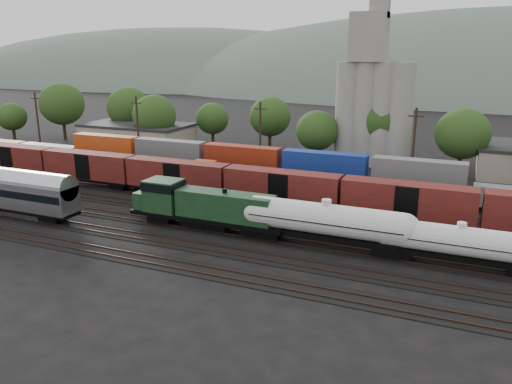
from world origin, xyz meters
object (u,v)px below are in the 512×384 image
at_px(grain_silo, 373,102).
at_px(orange_locomotive, 228,177).
at_px(green_locomotive, 199,205).
at_px(tank_car_a, 326,221).

bearing_deg(grain_silo, orange_locomotive, -120.44).
height_order(orange_locomotive, grain_silo, grain_silo).
distance_m(orange_locomotive, grain_silo, 31.46).
relative_size(green_locomotive, grain_silo, 0.65).
bearing_deg(orange_locomotive, grain_silo, 59.56).
bearing_deg(tank_car_a, orange_locomotive, 141.01).
xyz_separation_m(green_locomotive, tank_car_a, (14.86, 0.00, 0.06)).
height_order(green_locomotive, grain_silo, grain_silo).
xyz_separation_m(orange_locomotive, grain_silo, (15.28, 26.00, 8.95)).
height_order(green_locomotive, tank_car_a, green_locomotive).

